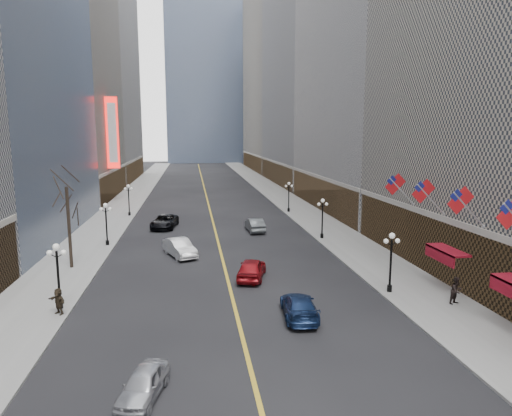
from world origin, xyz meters
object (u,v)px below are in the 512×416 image
object	(u,v)px
car_nb_far	(164,222)
car_sb_far	(255,225)
streetlamp_west_2	(106,220)
car_nb_near	(143,384)
car_sb_near	(299,306)
streetlamp_east_2	(322,214)
car_nb_mid	(180,248)
streetlamp_east_1	(391,256)
car_sb_mid	(252,269)
streetlamp_east_3	(289,194)
streetlamp_west_3	(129,197)
streetlamp_west_1	(58,269)

from	to	relation	value
car_nb_far	car_sb_far	xyz separation A→B (m)	(11.10, -3.64, -0.01)
streetlamp_west_2	car_nb_near	size ratio (longest dim) A/B	1.15
car_sb_near	car_sb_far	bearing A→B (deg)	-86.73
car_nb_far	streetlamp_west_2	bearing A→B (deg)	-113.10
car_sb_near	car_sb_far	size ratio (longest dim) A/B	1.04
streetlamp_east_2	car_nb_mid	size ratio (longest dim) A/B	0.86
car_nb_far	streetlamp_east_2	bearing A→B (deg)	-17.27
car_nb_mid	car_sb_far	xyz separation A→B (m)	(8.86, 10.32, -0.04)
streetlamp_east_1	car_sb_mid	bearing A→B (deg)	152.94
streetlamp_east_3	car_nb_far	distance (m)	20.37
streetlamp_east_3	streetlamp_west_3	size ratio (longest dim) A/B	1.00
streetlamp_east_1	car_sb_far	bearing A→B (deg)	106.75
car_sb_near	car_sb_mid	size ratio (longest dim) A/B	1.03
streetlamp_east_2	streetlamp_east_3	distance (m)	18.00
streetlamp_west_3	car_nb_far	size ratio (longest dim) A/B	0.75
streetlamp_east_2	car_nb_mid	distance (m)	16.77
car_nb_near	car_sb_mid	xyz separation A→B (m)	(7.15, 16.46, 0.19)
streetlamp_west_1	streetlamp_west_2	distance (m)	18.00
streetlamp_east_1	car_sb_near	xyz separation A→B (m)	(-7.78, -3.42, -2.15)
streetlamp_east_3	car_nb_near	world-z (taller)	streetlamp_east_3
car_nb_near	streetlamp_west_1	bearing A→B (deg)	135.14
streetlamp_west_3	car_sb_near	bearing A→B (deg)	-68.13
streetlamp_west_1	car_nb_near	bearing A→B (deg)	-59.86
streetlamp_east_3	car_sb_near	size ratio (longest dim) A/B	0.87
streetlamp_east_1	car_sb_mid	size ratio (longest dim) A/B	0.90
car_sb_near	car_sb_mid	world-z (taller)	car_sb_mid
streetlamp_west_3	streetlamp_west_2	bearing A→B (deg)	-90.00
car_nb_near	car_sb_far	size ratio (longest dim) A/B	0.78
car_nb_mid	car_sb_near	distance (m)	18.20
streetlamp_east_2	car_sb_mid	bearing A→B (deg)	-127.02
car_sb_near	streetlamp_east_3	bearing A→B (deg)	-96.18
streetlamp_west_3	car_sb_far	size ratio (longest dim) A/B	0.90
car_nb_near	streetlamp_east_1	bearing A→B (deg)	49.06
streetlamp_east_3	car_nb_near	size ratio (longest dim) A/B	1.15
streetlamp_east_2	streetlamp_west_2	size ratio (longest dim) A/B	1.00
streetlamp_west_1	streetlamp_west_3	xyz separation A→B (m)	(0.00, 36.00, 0.00)
car_nb_near	car_sb_mid	distance (m)	17.95
streetlamp_west_1	car_sb_mid	distance (m)	14.82
streetlamp_east_1	car_sb_mid	xyz separation A→B (m)	(-9.80, 5.01, -2.04)
streetlamp_west_2	car_sb_mid	size ratio (longest dim) A/B	0.90
streetlamp_west_2	car_sb_near	bearing A→B (deg)	-53.55
streetlamp_east_2	streetlamp_west_1	bearing A→B (deg)	-142.67
streetlamp_east_3	car_sb_near	bearing A→B (deg)	-101.17
streetlamp_east_2	streetlamp_west_3	bearing A→B (deg)	142.67
streetlamp_east_3	car_sb_mid	size ratio (longest dim) A/B	0.90
streetlamp_west_1	car_nb_far	xyz separation A→B (m)	(5.51, 26.85, -2.06)
streetlamp_west_1	streetlamp_east_3	bearing A→B (deg)	56.75
streetlamp_east_1	car_nb_near	distance (m)	20.58
streetlamp_east_1	streetlamp_west_3	bearing A→B (deg)	123.25
streetlamp_east_1	car_nb_far	xyz separation A→B (m)	(-18.09, 26.85, -2.06)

